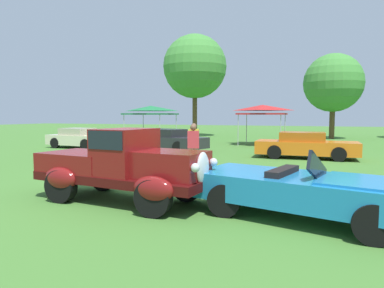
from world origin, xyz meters
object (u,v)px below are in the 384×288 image
at_px(neighbor_convertible, 309,190).
at_px(canopy_tent_left_field, 151,110).
at_px(feature_pickup_truck, 123,165).
at_px(spectator_by_row, 193,147).
at_px(show_car_orange, 305,145).
at_px(show_car_charcoal, 168,140).
at_px(show_car_cream, 79,138).
at_px(canopy_tent_center_field, 263,109).
at_px(spectator_far_side, 194,143).

xyz_separation_m(neighbor_convertible, canopy_tent_left_field, (-11.71, 16.01, 1.84)).
distance_m(feature_pickup_truck, neighbor_convertible, 4.09).
height_order(neighbor_convertible, spectator_by_row, spectator_by_row).
relative_size(show_car_orange, spectator_by_row, 2.71).
relative_size(neighbor_convertible, canopy_tent_left_field, 1.45).
bearing_deg(show_car_charcoal, neighbor_convertible, -53.76).
bearing_deg(show_car_charcoal, show_car_cream, -174.53).
xyz_separation_m(feature_pickup_truck, canopy_tent_left_field, (-7.63, 16.07, 1.56)).
distance_m(show_car_cream, canopy_tent_center_field, 12.07).
height_order(neighbor_convertible, spectator_far_side, spectator_far_side).
distance_m(show_car_charcoal, canopy_tent_left_field, 6.57).
height_order(feature_pickup_truck, show_car_cream, feature_pickup_truck).
bearing_deg(show_car_orange, show_car_cream, 178.07).
distance_m(feature_pickup_truck, show_car_orange, 10.60).
distance_m(show_car_charcoal, spectator_far_side, 6.06).
relative_size(show_car_cream, canopy_tent_left_field, 1.34).
distance_m(spectator_by_row, spectator_far_side, 1.70).
height_order(spectator_by_row, spectator_far_side, same).
bearing_deg(feature_pickup_truck, spectator_by_row, 88.75).
xyz_separation_m(spectator_by_row, canopy_tent_center_field, (0.43, 12.26, 1.51)).
height_order(feature_pickup_truck, neighbor_convertible, feature_pickup_truck).
xyz_separation_m(canopy_tent_left_field, canopy_tent_center_field, (8.15, 0.57, -0.00)).
bearing_deg(canopy_tent_center_field, spectator_far_side, -95.37).
bearing_deg(show_car_orange, feature_pickup_truck, -109.81).
bearing_deg(feature_pickup_truck, neighbor_convertible, 0.84).
distance_m(neighbor_convertible, canopy_tent_left_field, 19.92).
relative_size(spectator_far_side, canopy_tent_left_field, 0.53).
height_order(feature_pickup_truck, show_car_orange, feature_pickup_truck).
bearing_deg(show_car_cream, canopy_tent_left_field, 70.32).
xyz_separation_m(feature_pickup_truck, show_car_orange, (3.59, 9.97, -0.26)).
bearing_deg(show_car_orange, spectator_by_row, -122.01).
distance_m(spectator_by_row, canopy_tent_left_field, 14.09).
bearing_deg(feature_pickup_truck, show_car_orange, 70.19).
bearing_deg(canopy_tent_center_field, show_car_charcoal, -128.03).
height_order(show_car_charcoal, canopy_tent_left_field, canopy_tent_left_field).
bearing_deg(neighbor_convertible, show_car_orange, 92.82).
height_order(feature_pickup_truck, show_car_charcoal, feature_pickup_truck).
relative_size(neighbor_convertible, show_car_charcoal, 0.95).
bearing_deg(show_car_cream, show_car_orange, -1.93).
relative_size(feature_pickup_truck, neighbor_convertible, 0.96).
xyz_separation_m(show_car_cream, spectator_far_side, (9.17, -4.44, 0.31)).
xyz_separation_m(spectator_far_side, canopy_tent_left_field, (-7.15, 10.09, 1.51)).
relative_size(spectator_by_row, canopy_tent_center_field, 0.56).
bearing_deg(show_car_cream, show_car_charcoal, 5.47).
relative_size(show_car_cream, spectator_far_side, 2.52).
relative_size(show_car_cream, spectator_by_row, 2.52).
bearing_deg(show_car_charcoal, spectator_by_row, -58.68).
height_order(spectator_by_row, canopy_tent_center_field, canopy_tent_center_field).
xyz_separation_m(spectator_by_row, spectator_far_side, (-0.57, 1.60, 0.00)).
distance_m(show_car_cream, show_car_charcoal, 5.76).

